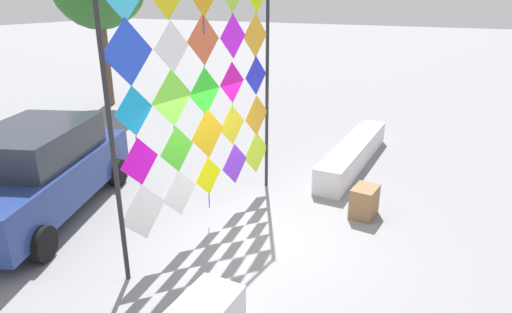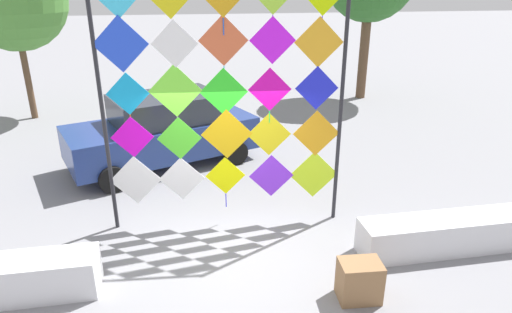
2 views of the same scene
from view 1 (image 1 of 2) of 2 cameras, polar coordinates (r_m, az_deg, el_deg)
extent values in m
plane|color=gray|center=(7.83, 1.14, -10.56)|extent=(120.00, 120.00, 0.00)
cube|color=silver|center=(11.21, 12.63, 0.40)|extent=(4.35, 0.62, 0.60)
cylinder|color=#232328|center=(6.12, -18.44, 3.21)|extent=(0.07, 0.07, 4.65)
cylinder|color=#232328|center=(9.16, 1.47, 9.64)|extent=(0.07, 0.07, 4.65)
cube|color=white|center=(6.87, -14.42, -7.02)|extent=(0.91, 0.09, 0.91)
cube|color=white|center=(7.39, -9.93, -4.69)|extent=(0.81, 0.08, 0.82)
cube|color=#F4F206|center=(7.92, -6.21, -2.55)|extent=(0.72, 0.08, 0.72)
cylinder|color=#1619E5|center=(8.13, -6.13, -5.79)|extent=(0.02, 0.02, 0.28)
cube|color=#7C2DED|center=(8.56, -2.77, -0.95)|extent=(0.82, 0.08, 0.82)
cube|color=#BFE721|center=(9.18, 0.03, 0.51)|extent=(0.91, 0.09, 0.91)
cube|color=#D509CB|center=(6.57, -14.92, -0.66)|extent=(0.73, 0.08, 0.73)
cylinder|color=#16E521|center=(6.79, -14.56, -5.03)|extent=(0.02, 0.02, 0.38)
cube|color=#49CD27|center=(7.10, -10.24, 0.93)|extent=(0.77, 0.08, 0.77)
cube|color=gold|center=(7.69, -6.26, 3.00)|extent=(0.90, 0.09, 0.90)
cube|color=yellow|center=(8.27, -3.11, 4.11)|extent=(0.78, 0.08, 0.78)
cube|color=orange|center=(8.94, 0.08, 5.35)|extent=(0.84, 0.09, 0.84)
cylinder|color=blue|center=(9.13, 0.02, 1.64)|extent=(0.02, 0.02, 0.38)
cube|color=#12A2E6|center=(6.36, -15.64, 5.73)|extent=(0.71, 0.07, 0.71)
cylinder|color=#E55916|center=(6.52, -15.25, 1.07)|extent=(0.02, 0.02, 0.38)
cube|color=#7AF839|center=(6.88, -10.82, 7.48)|extent=(0.89, 0.09, 0.89)
cylinder|color=#9E16E5|center=(7.06, -10.53, 2.14)|extent=(0.02, 0.02, 0.46)
cube|color=#2DE725|center=(7.48, -6.66, 8.42)|extent=(0.82, 0.08, 0.82)
cube|color=#DE0CAA|center=(8.08, -3.11, 9.61)|extent=(0.74, 0.08, 0.75)
cylinder|color=#16E549|center=(8.19, -3.11, 6.32)|extent=(0.02, 0.02, 0.21)
cube|color=#1C24D5|center=(8.74, 0.01, 10.50)|extent=(0.75, 0.08, 0.76)
cube|color=blue|center=(6.18, -16.36, 12.89)|extent=(0.89, 0.09, 0.89)
cube|color=white|center=(6.77, -10.92, 13.87)|extent=(0.75, 0.08, 0.76)
cube|color=#D95E35|center=(7.37, -6.85, 14.89)|extent=(0.81, 0.08, 0.81)
cylinder|color=#16B2E5|center=(7.45, -6.74, 10.68)|extent=(0.02, 0.02, 0.28)
cube|color=#CA18F8|center=(7.99, -3.01, 15.38)|extent=(0.77, 0.08, 0.77)
cube|color=gold|center=(8.65, -0.07, 15.50)|extent=(0.83, 0.08, 0.83)
cylinder|color=blue|center=(8.72, -0.13, 11.81)|extent=(0.02, 0.02, 0.29)
cylinder|color=#E54716|center=(6.20, -16.53, 14.56)|extent=(0.02, 0.02, 0.40)
cylinder|color=blue|center=(7.35, -6.80, 16.59)|extent=(0.02, 0.02, 0.27)
cylinder|color=#6216E5|center=(7.99, -3.13, 16.73)|extent=(0.02, 0.02, 0.41)
cylinder|color=#3B16E5|center=(8.66, 0.03, 17.25)|extent=(0.02, 0.02, 0.30)
cube|color=navy|center=(9.33, -26.85, -2.88)|extent=(4.82, 3.37, 0.79)
cube|color=#282D38|center=(9.23, -27.04, 1.59)|extent=(2.92, 2.46, 0.63)
cylinder|color=black|center=(7.87, -26.21, -10.20)|extent=(0.64, 0.43, 0.59)
cylinder|color=black|center=(10.25, -17.65, -1.99)|extent=(0.64, 0.43, 0.59)
cylinder|color=black|center=(11.14, -26.67, -1.48)|extent=(0.64, 0.43, 0.59)
cube|color=olive|center=(8.67, 13.95, -5.75)|extent=(0.62, 0.46, 0.60)
cylinder|color=brown|center=(17.94, -19.09, 11.90)|extent=(0.35, 0.35, 3.48)
camera|label=2|loc=(6.21, 60.26, 12.34)|focal=30.92mm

